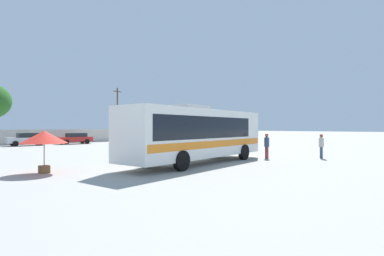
{
  "coord_description": "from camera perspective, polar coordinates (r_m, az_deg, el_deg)",
  "views": [
    {
      "loc": [
        -14.04,
        -13.1,
        2.21
      ],
      "look_at": [
        -0.43,
        0.69,
        2.17
      ],
      "focal_mm": 28.26,
      "sensor_mm": 36.0,
      "label": 1
    }
  ],
  "objects": [
    {
      "name": "vendor_umbrella_near_gate_red",
      "position": [
        16.23,
        -26.13,
        -1.68
      ],
      "size": [
        2.18,
        2.18,
        2.04
      ],
      "color": "gray",
      "rests_on": "ground_plane"
    },
    {
      "name": "attendant_by_bus_door",
      "position": [
        22.0,
        13.92,
        -3.05
      ],
      "size": [
        0.46,
        0.46,
        1.74
      ],
      "color": "#99383D",
      "rests_on": "ground_plane"
    },
    {
      "name": "perimeter_wall",
      "position": [
        45.09,
        -26.48,
        -1.46
      ],
      "size": [
        80.0,
        0.3,
        1.93
      ],
      "primitive_type": "cube",
      "color": "beige",
      "rests_on": "ground_plane"
    },
    {
      "name": "parked_car_second_silver",
      "position": [
        41.45,
        -28.68,
        -1.83
      ],
      "size": [
        4.41,
        2.21,
        1.53
      ],
      "color": "#B7BABF",
      "rests_on": "ground_plane"
    },
    {
      "name": "coach_bus_white_orange",
      "position": [
        18.38,
        1.03,
        -0.91
      ],
      "size": [
        11.7,
        4.1,
        3.51
      ],
      "color": "white",
      "rests_on": "ground_plane"
    },
    {
      "name": "passenger_waiting_on_apron",
      "position": [
        23.33,
        23.21,
        -2.92
      ],
      "size": [
        0.48,
        0.48,
        1.7
      ],
      "color": "#33476B",
      "rests_on": "ground_plane"
    },
    {
      "name": "utility_pole_far",
      "position": [
        53.5,
        -13.9,
        2.76
      ],
      "size": [
        1.78,
        0.52,
        8.97
      ],
      "color": "#4C3823",
      "rests_on": "ground_plane"
    },
    {
      "name": "ground_plane",
      "position": [
        27.12,
        -13.33,
        -4.55
      ],
      "size": [
        300.0,
        300.0,
        0.0
      ],
      "primitive_type": "plane",
      "color": "#A3A099"
    },
    {
      "name": "parked_car_third_red",
      "position": [
        43.08,
        -21.19,
        -1.79
      ],
      "size": [
        4.44,
        2.25,
        1.45
      ],
      "color": "red",
      "rests_on": "ground_plane"
    }
  ]
}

